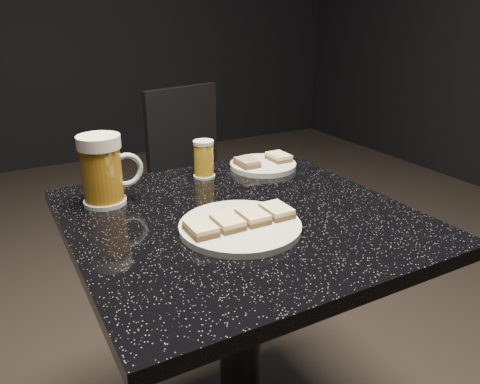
% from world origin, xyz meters
% --- Properties ---
extents(plate_large, '(0.24, 0.24, 0.01)m').
position_xyz_m(plate_large, '(-0.04, -0.07, 0.76)').
color(plate_large, silver).
rests_on(plate_large, table).
extents(plate_small, '(0.18, 0.18, 0.01)m').
position_xyz_m(plate_small, '(0.21, 0.24, 0.76)').
color(plate_small, silver).
rests_on(plate_small, table).
extents(table, '(0.70, 0.70, 0.75)m').
position_xyz_m(table, '(0.00, 0.00, 0.51)').
color(table, black).
rests_on(table, floor).
extents(beer_mug, '(0.14, 0.10, 0.16)m').
position_xyz_m(beer_mug, '(-0.24, 0.20, 0.83)').
color(beer_mug, silver).
rests_on(beer_mug, table).
extents(beer_tumbler, '(0.06, 0.06, 0.10)m').
position_xyz_m(beer_tumbler, '(0.03, 0.25, 0.80)').
color(beer_tumbler, silver).
rests_on(beer_tumbler, table).
extents(chair, '(0.45, 0.45, 0.85)m').
position_xyz_m(chair, '(0.33, 0.96, 0.50)').
color(chair, black).
rests_on(chair, floor).
extents(canapes_on_plate_large, '(0.22, 0.07, 0.02)m').
position_xyz_m(canapes_on_plate_large, '(-0.04, -0.07, 0.77)').
color(canapes_on_plate_large, '#4C3521').
rests_on(canapes_on_plate_large, plate_large).
extents(canapes_on_plate_small, '(0.15, 0.07, 0.02)m').
position_xyz_m(canapes_on_plate_small, '(0.21, 0.24, 0.77)').
color(canapes_on_plate_small, '#4C3521').
rests_on(canapes_on_plate_small, plate_small).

